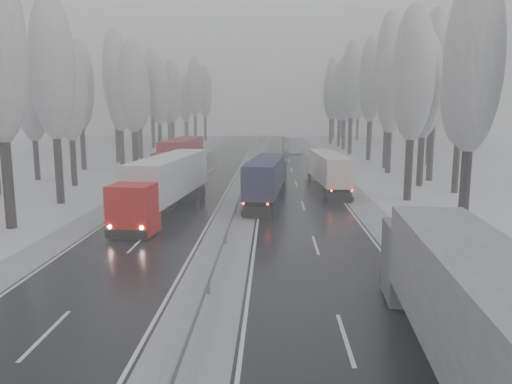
# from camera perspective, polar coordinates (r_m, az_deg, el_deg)

# --- Properties ---
(ground) EXTENTS (260.00, 260.00, 0.00)m
(ground) POSITION_cam_1_polar(r_m,az_deg,el_deg) (18.25, -7.07, -16.14)
(ground) COLOR white
(ground) RESTS_ON ground
(carriageway_right) EXTENTS (7.50, 200.00, 0.03)m
(carriageway_right) POSITION_cam_1_polar(r_m,az_deg,el_deg) (46.98, 4.95, -0.16)
(carriageway_right) COLOR black
(carriageway_right) RESTS_ON ground
(carriageway_left) EXTENTS (7.50, 200.00, 0.03)m
(carriageway_left) POSITION_cam_1_polar(r_m,az_deg,el_deg) (47.57, -7.78, -0.09)
(carriageway_left) COLOR black
(carriageway_left) RESTS_ON ground
(median_slush) EXTENTS (3.00, 200.00, 0.04)m
(median_slush) POSITION_cam_1_polar(r_m,az_deg,el_deg) (46.98, -1.45, -0.12)
(median_slush) COLOR #ADAFB5
(median_slush) RESTS_ON ground
(shoulder_right) EXTENTS (2.40, 200.00, 0.04)m
(shoulder_right) POSITION_cam_1_polar(r_m,az_deg,el_deg) (47.51, 10.92, -0.19)
(shoulder_right) COLOR #ADAFB5
(shoulder_right) RESTS_ON ground
(shoulder_left) EXTENTS (2.40, 200.00, 0.04)m
(shoulder_left) POSITION_cam_1_polar(r_m,az_deg,el_deg) (48.64, -13.54, -0.05)
(shoulder_left) COLOR #ADAFB5
(shoulder_left) RESTS_ON ground
(median_guardrail) EXTENTS (0.12, 200.00, 0.76)m
(median_guardrail) POSITION_cam_1_polar(r_m,az_deg,el_deg) (46.88, -1.46, 0.57)
(median_guardrail) COLOR slate
(median_guardrail) RESTS_ON ground
(tree_16) EXTENTS (3.60, 3.60, 16.53)m
(tree_16) POSITION_cam_1_polar(r_m,az_deg,el_deg) (34.33, 23.61, 13.40)
(tree_16) COLOR black
(tree_16) RESTS_ON ground
(tree_18) EXTENTS (3.60, 3.60, 16.58)m
(tree_18) POSITION_cam_1_polar(r_m,az_deg,el_deg) (44.95, 17.53, 12.68)
(tree_18) COLOR black
(tree_18) RESTS_ON ground
(tree_19) EXTENTS (3.60, 3.60, 14.57)m
(tree_19) POSITION_cam_1_polar(r_m,az_deg,el_deg) (50.38, 22.37, 10.56)
(tree_19) COLOR black
(tree_19) RESTS_ON ground
(tree_20) EXTENTS (3.60, 3.60, 15.71)m
(tree_20) POSITION_cam_1_polar(r_m,az_deg,el_deg) (53.66, 18.70, 11.44)
(tree_20) COLOR black
(tree_20) RESTS_ON ground
(tree_21) EXTENTS (3.60, 3.60, 18.62)m
(tree_21) POSITION_cam_1_polar(r_m,az_deg,el_deg) (58.24, 19.80, 13.02)
(tree_21) COLOR black
(tree_21) RESTS_ON ground
(tree_22) EXTENTS (3.60, 3.60, 15.86)m
(tree_22) POSITION_cam_1_polar(r_m,az_deg,el_deg) (63.53, 15.19, 11.32)
(tree_22) COLOR black
(tree_22) RESTS_ON ground
(tree_23) EXTENTS (3.60, 3.60, 13.55)m
(tree_23) POSITION_cam_1_polar(r_m,az_deg,el_deg) (69.01, 19.53, 9.71)
(tree_23) COLOR black
(tree_23) RESTS_ON ground
(tree_24) EXTENTS (3.60, 3.60, 20.49)m
(tree_24) POSITION_cam_1_polar(r_m,az_deg,el_deg) (69.17, 14.98, 13.60)
(tree_24) COLOR black
(tree_24) RESTS_ON ground
(tree_25) EXTENTS (3.60, 3.60, 19.44)m
(tree_25) POSITION_cam_1_polar(r_m,az_deg,el_deg) (74.77, 19.54, 12.54)
(tree_25) COLOR black
(tree_25) RESTS_ON ground
(tree_26) EXTENTS (3.60, 3.60, 18.78)m
(tree_26) POSITION_cam_1_polar(r_m,az_deg,el_deg) (79.04, 13.00, 12.34)
(tree_26) COLOR black
(tree_26) RESTS_ON ground
(tree_27) EXTENTS (3.60, 3.60, 17.62)m
(tree_27) POSITION_cam_1_polar(r_m,az_deg,el_deg) (84.51, 17.31, 11.45)
(tree_27) COLOR black
(tree_27) RESTS_ON ground
(tree_28) EXTENTS (3.60, 3.60, 19.62)m
(tree_28) POSITION_cam_1_polar(r_m,az_deg,el_deg) (89.38, 10.89, 12.40)
(tree_28) COLOR black
(tree_28) RESTS_ON ground
(tree_29) EXTENTS (3.60, 3.60, 18.11)m
(tree_29) POSITION_cam_1_polar(r_m,az_deg,el_deg) (94.64, 14.99, 11.49)
(tree_29) COLOR black
(tree_29) RESTS_ON ground
(tree_30) EXTENTS (3.60, 3.60, 17.86)m
(tree_30) POSITION_cam_1_polar(r_m,az_deg,el_deg) (98.99, 10.11, 11.47)
(tree_30) COLOR black
(tree_30) RESTS_ON ground
(tree_31) EXTENTS (3.60, 3.60, 18.58)m
(tree_31) POSITION_cam_1_polar(r_m,az_deg,el_deg) (103.93, 13.09, 11.53)
(tree_31) COLOR black
(tree_31) RESTS_ON ground
(tree_32) EXTENTS (3.60, 3.60, 17.33)m
(tree_32) POSITION_cam_1_polar(r_m,az_deg,el_deg) (106.43, 9.56, 11.16)
(tree_32) COLOR black
(tree_32) RESTS_ON ground
(tree_33) EXTENTS (3.60, 3.60, 14.33)m
(tree_33) POSITION_cam_1_polar(r_m,az_deg,el_deg) (110.79, 10.89, 10.06)
(tree_33) COLOR black
(tree_33) RESTS_ON ground
(tree_34) EXTENTS (3.60, 3.60, 17.63)m
(tree_34) POSITION_cam_1_polar(r_m,az_deg,el_deg) (113.37, 8.62, 11.17)
(tree_34) COLOR black
(tree_34) RESTS_ON ground
(tree_35) EXTENTS (3.60, 3.60, 18.25)m
(tree_35) POSITION_cam_1_polar(r_m,az_deg,el_deg) (118.73, 12.90, 11.15)
(tree_35) COLOR black
(tree_35) RESTS_ON ground
(tree_36) EXTENTS (3.60, 3.60, 20.23)m
(tree_36) POSITION_cam_1_polar(r_m,az_deg,el_deg) (123.35, 8.71, 11.79)
(tree_36) COLOR black
(tree_36) RESTS_ON ground
(tree_37) EXTENTS (3.60, 3.60, 16.37)m
(tree_37) POSITION_cam_1_polar(r_m,az_deg,el_deg) (128.22, 11.62, 10.52)
(tree_37) COLOR black
(tree_37) RESTS_ON ground
(tree_38) EXTENTS (3.60, 3.60, 17.97)m
(tree_38) POSITION_cam_1_polar(r_m,az_deg,el_deg) (133.99, 8.89, 10.99)
(tree_38) COLOR black
(tree_38) RESTS_ON ground
(tree_39) EXTENTS (3.60, 3.60, 16.19)m
(tree_39) POSITION_cam_1_polar(r_m,az_deg,el_deg) (138.29, 9.85, 10.44)
(tree_39) COLOR black
(tree_39) RESTS_ON ground
(tree_58) EXTENTS (3.60, 3.60, 17.21)m
(tree_58) POSITION_cam_1_polar(r_m,az_deg,el_deg) (44.64, -22.27, 12.96)
(tree_58) COLOR black
(tree_58) RESTS_ON ground
(tree_60) EXTENTS (3.60, 3.60, 14.84)m
(tree_60) POSITION_cam_1_polar(r_m,az_deg,el_deg) (54.45, -20.57, 10.72)
(tree_60) COLOR black
(tree_60) RESTS_ON ground
(tree_61) EXTENTS (3.60, 3.60, 13.95)m
(tree_61) POSITION_cam_1_polar(r_m,az_deg,el_deg) (60.43, -24.22, 9.77)
(tree_61) COLOR black
(tree_61) RESTS_ON ground
(tree_62) EXTENTS (3.60, 3.60, 16.04)m
(tree_62) POSITION_cam_1_polar(r_m,az_deg,el_deg) (62.28, -13.92, 11.52)
(tree_62) COLOR black
(tree_62) RESTS_ON ground
(tree_63) EXTENTS (3.60, 3.60, 16.88)m
(tree_63) POSITION_cam_1_polar(r_m,az_deg,el_deg) (68.58, -19.52, 11.50)
(tree_63) COLOR black
(tree_63) RESTS_ON ground
(tree_64) EXTENTS (3.60, 3.60, 15.42)m
(tree_64) POSITION_cam_1_polar(r_m,az_deg,el_deg) (72.10, -15.32, 10.83)
(tree_64) COLOR black
(tree_64) RESTS_ON ground
(tree_65) EXTENTS (3.60, 3.60, 19.48)m
(tree_65) POSITION_cam_1_polar(r_m,az_deg,el_deg) (76.56, -15.83, 12.65)
(tree_65) COLOR black
(tree_65) RESTS_ON ground
(tree_66) EXTENTS (3.60, 3.60, 15.23)m
(tree_66) POSITION_cam_1_polar(r_m,az_deg,el_deg) (81.33, -13.23, 10.64)
(tree_66) COLOR black
(tree_66) RESTS_ON ground
(tree_67) EXTENTS (3.60, 3.60, 17.09)m
(tree_67) POSITION_cam_1_polar(r_m,az_deg,el_deg) (85.59, -13.48, 11.36)
(tree_67) COLOR black
(tree_67) RESTS_ON ground
(tree_68) EXTENTS (3.60, 3.60, 16.65)m
(tree_68) POSITION_cam_1_polar(r_m,az_deg,el_deg) (87.55, -11.08, 11.21)
(tree_68) COLOR black
(tree_68) RESTS_ON ground
(tree_69) EXTENTS (3.60, 3.60, 19.35)m
(tree_69) POSITION_cam_1_polar(r_m,az_deg,el_deg) (92.66, -13.54, 12.09)
(tree_69) COLOR black
(tree_69) RESTS_ON ground
(tree_70) EXTENTS (3.60, 3.60, 17.09)m
(tree_70) POSITION_cam_1_polar(r_m,az_deg,el_deg) (97.36, -9.60, 11.23)
(tree_70) COLOR black
(tree_70) RESTS_ON ground
(tree_71) EXTENTS (3.60, 3.60, 19.61)m
(tree_71) POSITION_cam_1_polar(r_m,az_deg,el_deg) (102.35, -11.85, 11.97)
(tree_71) COLOR black
(tree_71) RESTS_ON ground
(tree_72) EXTENTS (3.60, 3.60, 15.11)m
(tree_72) POSITION_cam_1_polar(r_m,az_deg,el_deg) (107.00, -9.97, 10.38)
(tree_72) COLOR black
(tree_72) RESTS_ON ground
(tree_73) EXTENTS (3.60, 3.60, 17.22)m
(tree_73) POSITION_cam_1_polar(r_m,az_deg,el_deg) (111.55, -11.05, 11.00)
(tree_73) COLOR black
(tree_73) RESTS_ON ground
(tree_74) EXTENTS (3.60, 3.60, 19.68)m
(tree_74) POSITION_cam_1_polar(r_m,az_deg,el_deg) (117.03, -7.03, 11.79)
(tree_74) COLOR black
(tree_74) RESTS_ON ground
(tree_75) EXTENTS (3.60, 3.60, 18.60)m
(tree_75) POSITION_cam_1_polar(r_m,az_deg,el_deg) (122.63, -11.03, 11.26)
(tree_75) COLOR black
(tree_75) RESTS_ON ground
(tree_76) EXTENTS (3.60, 3.60, 18.55)m
(tree_76) POSITION_cam_1_polar(r_m,az_deg,el_deg) (126.14, -5.89, 11.31)
(tree_76) COLOR black
(tree_76) RESTS_ON ground
(tree_77) EXTENTS (3.60, 3.60, 14.32)m
(tree_77) POSITION_cam_1_polar(r_m,az_deg,el_deg) (130.89, -8.11, 10.02)
(tree_77) COLOR black
(tree_77) RESTS_ON ground
(tree_78) EXTENTS (3.60, 3.60, 19.55)m
(tree_78) POSITION_cam_1_polar(r_m,az_deg,el_deg) (133.19, -7.04, 11.47)
(tree_78) COLOR black
(tree_78) RESTS_ON ground
(tree_79) EXTENTS (3.60, 3.60, 17.07)m
(tree_79) POSITION_cam_1_polar(r_m,az_deg,el_deg) (137.53, -7.93, 10.73)
(tree_79) COLOR black
(tree_79) RESTS_ON ground
(truck_grey_tarp) EXTENTS (3.72, 16.55, 4.21)m
(truck_grey_tarp) POSITION_cam_1_polar(r_m,az_deg,el_deg) (15.27, 23.41, -12.10)
(truck_grey_tarp) COLOR #58575D
(truck_grey_tarp) RESTS_ON ground
(truck_blue_box) EXTENTS (3.73, 14.79, 3.76)m
(truck_blue_box) POSITION_cam_1_polar(r_m,az_deg,el_deg) (42.66, 1.30, 1.85)
(truck_blue_box) COLOR #1D2649
(truck_blue_box) RESTS_ON ground
(truck_cream_box) EXTENTS (3.09, 14.45, 3.68)m
(truck_cream_box) POSITION_cam_1_polar(r_m,az_deg,el_deg) (49.05, 8.05, 2.71)
(truck_cream_box) COLOR #B6B3A1
(truck_cream_box) RESTS_ON ground
(box_truck_distant) EXTENTS (3.37, 8.07, 2.92)m
(box_truck_distant) POSITION_cam_1_polar(r_m,az_deg,el_deg) (90.40, 4.13, 5.43)
(box_truck_distant) COLOR #A8AAAE
(box_truck_distant) RESTS_ON ground
(truck_red_white) EXTENTS (4.22, 16.86, 4.29)m
(truck_red_white) POSITION_cam_1_polar(r_m,az_deg,el_deg) (37.96, -10.25, 1.22)
(truck_red_white) COLOR red
(truck_red_white) RESTS_ON ground
(truck_red_red) EXTENTS (3.33, 16.72, 4.26)m
(truck_red_red) POSITION_cam_1_polar(r_m,az_deg,el_deg) (60.03, -8.63, 4.25)
(truck_red_red) COLOR #A62409
(truck_red_red) RESTS_ON ground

